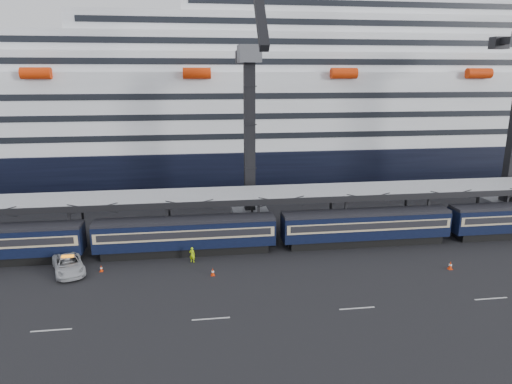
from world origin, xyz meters
TOP-DOWN VIEW (x-y plane):
  - ground at (0.00, 0.00)m, footprint 260.00×260.00m
  - train at (-4.65, 10.00)m, footprint 133.05×3.00m
  - canopy at (0.00, 14.00)m, footprint 130.00×6.25m
  - cruise_ship at (-1.08, 45.99)m, footprint 214.09×28.84m
  - crane_dark_near at (-20.00, 18.59)m, footprint 4.50×17.75m
  - pickup_truck at (-39.29, 6.69)m, footprint 4.40×6.26m
  - worker at (-27.39, 7.50)m, footprint 0.69×0.57m
  - traffic_cone_b at (-36.23, 6.43)m, footprint 0.34×0.34m
  - traffic_cone_c at (-25.48, 4.00)m, footprint 0.38×0.38m
  - traffic_cone_d at (-2.15, 2.21)m, footprint 0.43×0.43m

SIDE VIEW (x-z plane):
  - ground at x=0.00m, z-range 0.00..0.00m
  - traffic_cone_b at x=-36.23m, z-range 0.00..0.67m
  - traffic_cone_c at x=-25.48m, z-range 0.00..0.76m
  - traffic_cone_d at x=-2.15m, z-range -0.01..0.86m
  - pickup_truck at x=-39.29m, z-range 0.00..1.59m
  - worker at x=-27.39m, z-range 0.00..1.63m
  - train at x=-4.65m, z-range 0.18..4.23m
  - canopy at x=0.00m, z-range 2.49..8.01m
  - crane_dark_near at x=-20.00m, z-range -5.61..29.47m
  - cruise_ship at x=-1.08m, z-range -4.66..29.34m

